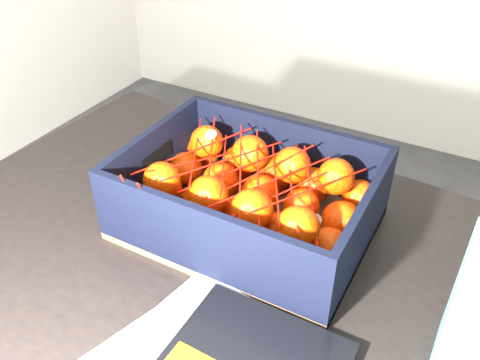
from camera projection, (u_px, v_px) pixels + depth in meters
The scene contains 4 objects.
table at pixel (252, 336), 0.77m from camera, with size 1.25×0.88×0.75m.
produce_crate at pixel (249, 205), 0.81m from camera, with size 0.38×0.29×0.13m.
clementine_heap at pixel (249, 198), 0.80m from camera, with size 0.37×0.27×0.11m.
mesh_net at pixel (243, 172), 0.77m from camera, with size 0.31×0.25×0.09m.
Camera 1 is at (0.19, -0.52, 1.30)m, focal length 37.57 mm.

